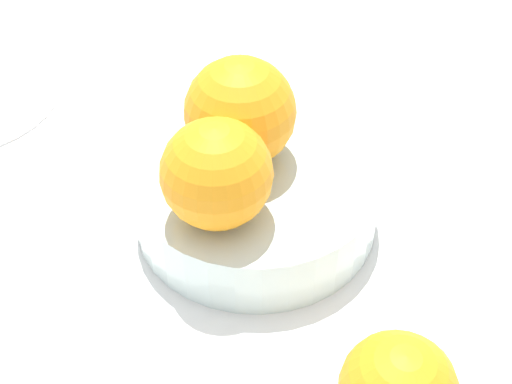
{
  "coord_description": "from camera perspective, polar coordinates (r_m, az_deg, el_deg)",
  "views": [
    {
      "loc": [
        33.79,
        -8.27,
        35.65
      ],
      "look_at": [
        0.0,
        0.0,
        2.61
      ],
      "focal_mm": 49.51,
      "sensor_mm": 36.0,
      "label": 1
    }
  ],
  "objects": [
    {
      "name": "ground_plane",
      "position": [
        0.51,
        0.0,
        -2.97
      ],
      "size": [
        110.0,
        110.0,
        2.0
      ],
      "primitive_type": "cube",
      "color": "white"
    },
    {
      "name": "fruit_bowl",
      "position": [
        0.48,
        0.0,
        -0.47
      ],
      "size": [
        16.68,
        16.68,
        4.36
      ],
      "color": "silver",
      "rests_on": "ground_plane"
    },
    {
      "name": "orange_in_bowl_0",
      "position": [
        0.46,
        -1.29,
        6.47
      ],
      "size": [
        7.34,
        7.34,
        7.34
      ],
      "primitive_type": "sphere",
      "color": "orange",
      "rests_on": "fruit_bowl"
    },
    {
      "name": "orange_in_bowl_1",
      "position": [
        0.42,
        -3.21,
        1.48
      ],
      "size": [
        6.82,
        6.82,
        6.82
      ],
      "primitive_type": "sphere",
      "color": "orange",
      "rests_on": "fruit_bowl"
    }
  ]
}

